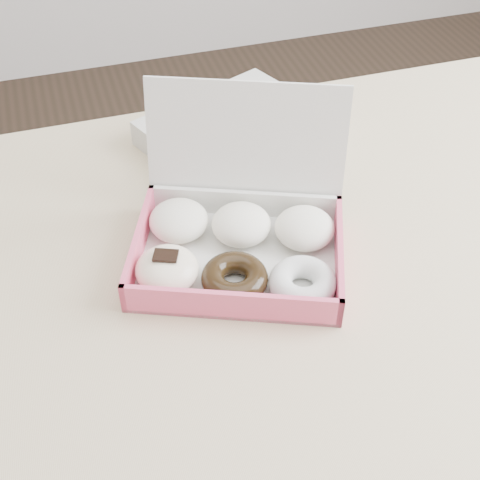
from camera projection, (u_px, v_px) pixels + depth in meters
name	position (u px, v px, depth m)	size (l,w,h in m)	color
ground	(326.00, 479.00, 1.47)	(4.00, 4.00, 0.00)	black
table	(366.00, 265.00, 1.02)	(1.20, 0.80, 0.75)	tan
donut_box	(237.00, 238.00, 0.90)	(0.35, 0.33, 0.20)	white
newspapers	(237.00, 131.00, 1.10)	(0.27, 0.22, 0.04)	silver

